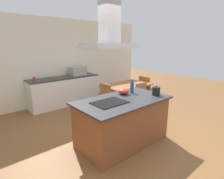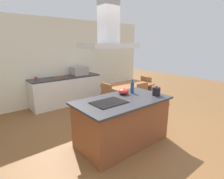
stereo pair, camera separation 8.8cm
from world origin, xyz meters
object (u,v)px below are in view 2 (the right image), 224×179
Objects in this scene: olive_oil_bottle at (132,87)px; chair_at_right_end at (148,88)px; coffee_mug_red at (36,78)px; range_hood at (109,32)px; chair_facing_island at (145,97)px; cooktop at (109,102)px; mixing_bowl at (124,91)px; chair_at_left_end at (103,98)px; countertop_microwave at (79,71)px; tea_kettle at (156,91)px; dining_table at (128,87)px; cutting_board at (58,77)px.

olive_oil_bottle is 2.22m from chair_at_right_end.
range_hood is at bearing -83.11° from coffee_mug_red.
chair_facing_island is at bearing 24.32° from olive_oil_bottle.
cooktop is 2.97m from coffee_mug_red.
chair_facing_island is (1.17, 0.40, -0.45)m from mixing_bowl.
chair_at_left_end is (1.19, -1.64, -0.44)m from coffee_mug_red.
cooktop is at bearing -109.57° from countertop_microwave.
cooktop is 3.00m from chair_at_right_end.
mixing_bowl is 0.25× the size of chair_facing_island.
coffee_mug_red is (-0.94, 2.71, -0.02)m from mixing_bowl.
olive_oil_bottle is 2.97m from coffee_mug_red.
coffee_mug_red is 2.08m from chair_at_left_end.
countertop_microwave is (-0.02, 3.12, 0.05)m from tea_kettle.
olive_oil_bottle reaches higher than tea_kettle.
countertop_microwave is (0.44, 2.64, 0.08)m from mixing_bowl.
range_hood is at bearing -153.92° from chair_at_right_end.
olive_oil_bottle is at bearing -130.93° from dining_table.
dining_table is at bearing 36.68° from cooktop.
cooktop is at bearing -157.39° from mixing_bowl.
cooktop is 2.84× the size of tea_kettle.
mixing_bowl is 1.61m from dining_table.
range_hood reaches higher than dining_table.
dining_table is 1.57× the size of chair_at_right_end.
cooktop is 0.67× the size of chair_at_left_end.
chair_facing_island is (0.73, -2.24, -0.53)m from countertop_microwave.
olive_oil_bottle reaches higher than chair_at_right_end.
tea_kettle is 0.62× the size of cutting_board.
cutting_board is at bearing -1.56° from coffee_mug_red.
range_hood is at bearing -96.01° from cutting_board.
chair_at_right_end is at bearing -34.53° from cutting_board.
mixing_bowl is at bearing -70.86° from coffee_mug_red.
cooktop is 2.68× the size of mixing_bowl.
cutting_board is (-0.73, 3.17, -0.08)m from tea_kettle.
countertop_microwave is at bearing 108.04° from chair_facing_island.
cooktop is at bearing -83.11° from coffee_mug_red.
chair_facing_island is (2.11, -2.31, -0.44)m from coffee_mug_red.
mixing_bowl is at bearing 133.30° from tea_kettle.
range_hood is (-1.04, 0.24, 1.12)m from tea_kettle.
range_hood is (-1.75, -1.31, 1.43)m from dining_table.
olive_oil_bottle reaches higher than mixing_bowl.
cooktop is 2.08× the size of olive_oil_bottle.
countertop_microwave is 0.56× the size of chair_facing_island.
countertop_microwave is (0.22, 2.67, 0.02)m from olive_oil_bottle.
olive_oil_bottle is 0.21× the size of dining_table.
cutting_board reaches higher than dining_table.
cooktop is at bearing -159.93° from chair_facing_island.
cutting_board is at bearing 102.98° from tea_kettle.
cooktop is 1.60m from chair_at_left_end.
chair_at_right_end is (0.92, 0.00, -0.16)m from dining_table.
tea_kettle is 2.30m from chair_at_right_end.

